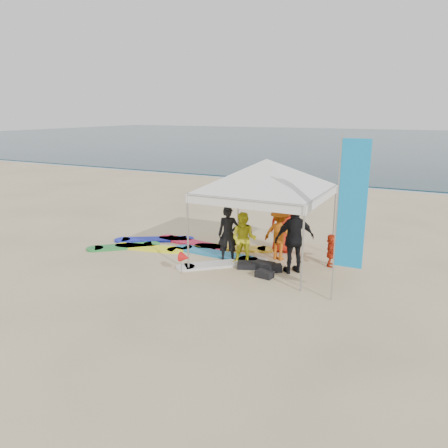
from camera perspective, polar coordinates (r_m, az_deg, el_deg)
name	(u,v)px	position (r m, az deg, el deg)	size (l,w,h in m)	color
ground	(159,292)	(11.09, -8.43, -8.77)	(120.00, 120.00, 0.00)	beige
ocean	(402,142)	(68.64, 22.24, 9.94)	(160.00, 84.00, 0.08)	#0C2633
shoreline_foam	(333,184)	(27.46, 14.05, 5.03)	(160.00, 1.20, 0.01)	silver
person_black_a	(228,234)	(12.90, 0.55, -1.34)	(0.60, 0.40, 1.66)	black
person_yellow	(244,239)	(12.56, 2.62, -2.00)	(0.76, 0.59, 1.57)	gold
person_orange_a	(280,234)	(13.16, 7.29, -1.27)	(1.03, 0.59, 1.59)	#C55A11
person_black_b	(295,239)	(12.09, 9.20, -1.92)	(1.14, 0.47, 1.94)	black
person_orange_b	(284,224)	(13.84, 7.78, -0.06)	(0.88, 0.57, 1.80)	red
person_seated	(331,250)	(12.96, 13.82, -3.33)	(0.88, 0.28, 0.95)	red
canopy_tent	(267,159)	(12.45, 5.59, 8.42)	(4.63, 4.63, 3.49)	#A5A5A8
feather_flag	(351,207)	(10.08, 16.22, 2.18)	(0.65, 0.04, 3.91)	#A5A5A8
marker_pennant	(185,257)	(11.95, -5.16, -4.38)	(0.28, 0.28, 0.64)	#A5A5A8
gear_pile	(261,268)	(12.34, 4.84, -5.71)	(1.37, 0.93, 0.22)	black
surfboard_spread	(185,249)	(14.20, -5.06, -3.22)	(5.54, 3.04, 0.07)	silver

